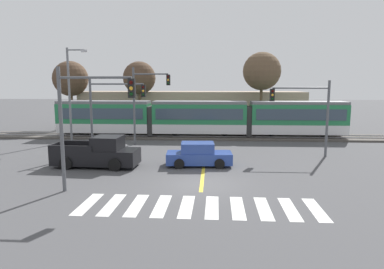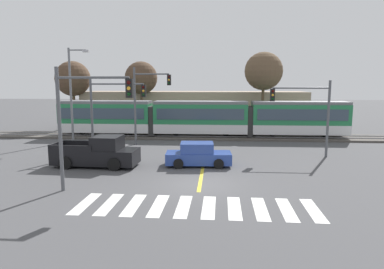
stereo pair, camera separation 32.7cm
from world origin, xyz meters
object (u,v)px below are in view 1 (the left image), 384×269
Objects in this scene: traffic_light_mid_left at (110,104)px; bare_tree_east at (262,71)px; sedan_crossing at (199,155)px; pickup_truck at (98,154)px; traffic_light_mid_right at (307,107)px; traffic_light_far_left at (145,95)px; traffic_light_near_left at (86,111)px; bare_tree_west at (139,78)px; light_rail_tram at (199,117)px; street_lamp_west at (71,89)px; bare_tree_far_west at (70,79)px.

bare_tree_east is (12.94, 13.34, 2.81)m from traffic_light_mid_left.
sedan_crossing is 6.48m from pickup_truck.
traffic_light_mid_right is 14.36m from traffic_light_mid_left.
traffic_light_mid_right is at bearing -83.92° from bare_tree_east.
sedan_crossing is 0.64× the size of traffic_light_far_left.
traffic_light_near_left is at bearing -131.98° from sedan_crossing.
bare_tree_west reaches higher than traffic_light_far_left.
traffic_light_mid_right is 0.83× the size of traffic_light_far_left.
light_rail_tram is 5.10× the size of pickup_truck.
traffic_light_far_left is 0.79× the size of street_lamp_west.
traffic_light_far_left is 0.85× the size of bare_tree_west.
bare_tree_far_west is at bearing 159.09° from light_rail_tram.
traffic_light_mid_right is 0.70× the size of bare_tree_far_west.
sedan_crossing is 0.51× the size of street_lamp_west.
traffic_light_mid_right is 0.91× the size of traffic_light_near_left.
bare_tree_far_west is (-10.76, 10.13, 1.56)m from traffic_light_far_left.
traffic_light_mid_left is 18.80m from bare_tree_east.
traffic_light_far_left is (1.82, 4.15, 0.48)m from traffic_light_mid_left.
traffic_light_far_left is (1.54, 8.11, 3.45)m from pickup_truck.
bare_tree_east reaches higher than traffic_light_near_left.
traffic_light_mid_left is at bearing -86.77° from bare_tree_west.
traffic_light_mid_left is at bearing 94.06° from pickup_truck.
light_rail_tram is at bearing -143.67° from bare_tree_east.
bare_tree_far_west is at bearing 122.03° from traffic_light_mid_left.
street_lamp_west reaches higher than traffic_light_near_left.
traffic_light_mid_right is at bearing 23.83° from sedan_crossing.
bare_tree_far_west is at bearing 116.81° from pickup_truck.
traffic_light_mid_right is 0.63× the size of bare_tree_east.
traffic_light_near_left is at bearing -65.00° from street_lamp_west.
pickup_truck reaches higher than sedan_crossing.
bare_tree_east reaches higher than bare_tree_far_west.
light_rail_tram is at bearing -38.42° from bare_tree_west.
traffic_light_mid_left reaches higher than traffic_light_mid_right.
bare_tree_east is at bearing 39.57° from traffic_light_far_left.
traffic_light_mid_left is at bearing -46.16° from street_lamp_west.
bare_tree_far_west is 8.14m from bare_tree_west.
street_lamp_west is at bearing 164.63° from traffic_light_mid_right.
street_lamp_west is 9.79m from bare_tree_west.
traffic_light_near_left is 0.77× the size of bare_tree_far_west.
sedan_crossing is at bearing -156.17° from traffic_light_mid_right.
light_rail_tram is at bearing 53.31° from traffic_light_mid_left.
traffic_light_mid_right is at bearing 35.47° from traffic_light_near_left.
bare_tree_west is 13.78m from bare_tree_east.
sedan_crossing is 8.11m from traffic_light_mid_left.
street_lamp_west is at bearing -117.16° from bare_tree_west.
sedan_crossing is 0.75× the size of traffic_light_mid_left.
traffic_light_mid_left is at bearing -134.13° from bare_tree_east.
traffic_light_near_left is 13.23m from traffic_light_far_left.
traffic_light_near_left is at bearing -144.53° from traffic_light_mid_right.
street_lamp_west reaches higher than light_rail_tram.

